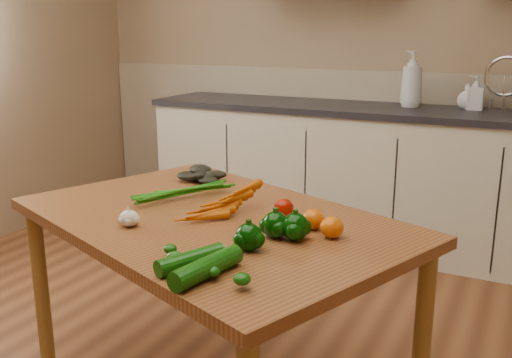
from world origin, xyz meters
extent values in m
cube|color=#A28461|center=(0.00, 2.51, 1.30)|extent=(4.00, 0.02, 2.60)
cube|color=tan|center=(0.00, 2.48, 0.55)|extent=(3.98, 0.03, 1.10)
cube|color=beige|center=(0.20, 2.19, 0.43)|extent=(2.80, 0.60, 0.86)
cube|color=#27272C|center=(0.20, 2.19, 0.88)|extent=(2.84, 0.64, 0.04)
cube|color=#99999E|center=(0.98, 2.19, 0.84)|extent=(0.55, 0.42, 0.10)
cylinder|color=silver|center=(0.98, 2.37, 1.02)|extent=(0.02, 0.02, 0.24)
cube|color=brown|center=(0.20, 0.29, 0.71)|extent=(1.60, 1.32, 0.04)
cylinder|color=olive|center=(-0.52, 0.16, 0.35)|extent=(0.06, 0.06, 0.70)
cylinder|color=olive|center=(-0.24, 0.87, 0.35)|extent=(0.06, 0.06, 0.70)
cylinder|color=olive|center=(0.93, 0.42, 0.35)|extent=(0.06, 0.06, 0.70)
imported|color=silver|center=(0.46, 2.27, 1.07)|extent=(0.19, 0.19, 0.34)
imported|color=silver|center=(0.83, 2.31, 1.00)|extent=(0.10, 0.09, 0.20)
imported|color=silver|center=(0.78, 2.34, 0.97)|extent=(0.14, 0.14, 0.15)
ellipsoid|color=silver|center=(0.02, 0.07, 0.76)|extent=(0.06, 0.06, 0.05)
sphere|color=#043202|center=(0.49, 0.19, 0.78)|extent=(0.08, 0.08, 0.08)
sphere|color=#043202|center=(0.56, 0.20, 0.78)|extent=(0.08, 0.08, 0.08)
sphere|color=#043202|center=(0.47, 0.06, 0.77)|extent=(0.08, 0.08, 0.08)
ellipsoid|color=#901002|center=(0.43, 0.39, 0.77)|extent=(0.07, 0.07, 0.06)
ellipsoid|color=#D85805|center=(0.57, 0.32, 0.77)|extent=(0.07, 0.07, 0.07)
ellipsoid|color=#D85805|center=(0.65, 0.27, 0.77)|extent=(0.07, 0.07, 0.07)
cylinder|color=#0A4107|center=(0.46, -0.16, 0.76)|extent=(0.10, 0.24, 0.06)
cylinder|color=#0A4107|center=(0.39, -0.13, 0.76)|extent=(0.13, 0.21, 0.05)
camera|label=1|loc=(1.19, -1.33, 1.36)|focal=40.00mm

